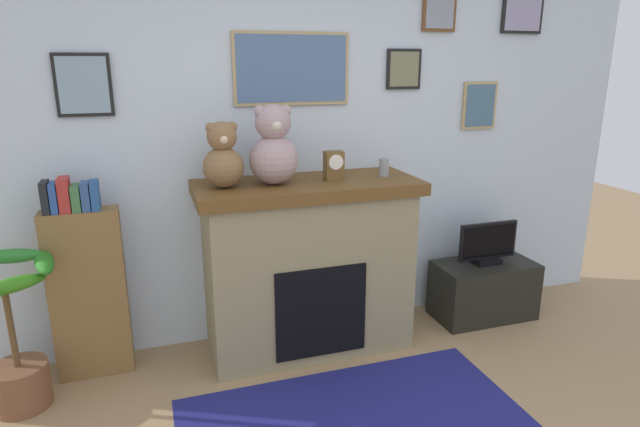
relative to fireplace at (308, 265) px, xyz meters
name	(u,v)px	position (x,y,z in m)	size (l,w,h in m)	color
back_wall	(301,151)	(0.06, 0.35, 0.72)	(5.20, 0.15, 2.60)	silver
fireplace	(308,265)	(0.00, 0.00, 0.00)	(1.45, 0.64, 1.17)	#8F845E
bookshelf	(88,287)	(-1.38, 0.09, -0.01)	(0.44, 0.16, 1.27)	brown
potted_plant	(15,345)	(-1.76, -0.15, -0.21)	(0.58, 0.57, 0.91)	brown
tv_stand	(483,290)	(1.41, -0.01, -0.37)	(0.76, 0.40, 0.44)	black
television	(488,245)	(1.41, -0.01, 0.00)	(0.47, 0.14, 0.32)	black
candle_jar	(384,167)	(0.53, -0.02, 0.64)	(0.07, 0.07, 0.12)	gray
mantel_clock	(334,165)	(0.17, -0.02, 0.67)	(0.12, 0.09, 0.19)	brown
teddy_bear_grey	(223,158)	(-0.53, -0.02, 0.76)	(0.25, 0.25, 0.40)	brown
teddy_bear_tan	(274,149)	(-0.22, -0.02, 0.80)	(0.31, 0.31, 0.49)	#A88D8F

